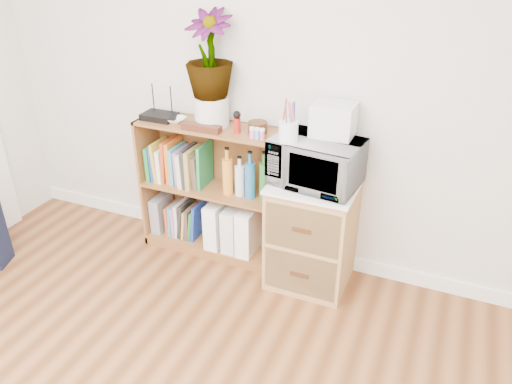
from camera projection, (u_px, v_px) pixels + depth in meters
The scene contains 21 objects.
skirting_board at pixel (266, 243), 3.63m from camera, with size 4.00×0.02×0.10m, color white.
bookshelf at pixel (212, 191), 3.44m from camera, with size 1.00×0.30×0.95m, color brown.
wicker_unit at pixel (312, 235), 3.17m from camera, with size 0.50×0.45×0.70m, color #9E7542.
microwave at pixel (316, 162), 2.93m from camera, with size 0.51×0.35×0.28m, color silver.
pen_cup at pixel (288, 131), 2.81m from camera, with size 0.11×0.11×0.12m, color white.
small_appliance at pixel (333, 120), 2.87m from camera, with size 0.24×0.20×0.19m, color silver.
router at pixel (159, 116), 3.31m from camera, with size 0.22×0.15×0.04m, color black.
white_bowl at pixel (175, 120), 3.26m from camera, with size 0.13×0.13×0.03m, color white.
plant_pot at pixel (212, 111), 3.18m from camera, with size 0.22×0.22×0.19m, color silver.
potted_plant at pixel (209, 54), 3.01m from camera, with size 0.29×0.29×0.53m, color #346C2B.
trinket_box at pixel (201, 128), 3.12m from camera, with size 0.26×0.07×0.04m, color #34180E.
kokeshi_doll at pixel (237, 125), 3.08m from camera, with size 0.04×0.04×0.09m, color #9E1A13.
wooden_bowl at pixel (258, 127), 3.09m from camera, with size 0.12×0.12×0.07m, color #37210F.
paint_jars at pixel (257, 135), 3.00m from camera, with size 0.11×0.04×0.06m, color #D3758F.
file_box at pixel (162, 212), 3.71m from camera, with size 0.08×0.21×0.27m, color gray.
magazine_holder_left at pixel (218, 222), 3.53m from camera, with size 0.10×0.26×0.33m, color white.
magazine_holder_mid at pixel (234, 227), 3.48m from camera, with size 0.10×0.25×0.32m, color silver.
magazine_holder_right at pixel (249, 229), 3.44m from camera, with size 0.10×0.26×0.33m, color white.
cookbooks at pixel (179, 164), 3.45m from camera, with size 0.42×0.20×0.31m.
liquor_bottles at pixel (255, 176), 3.24m from camera, with size 0.46×0.07×0.32m.
lower_books at pixel (186, 219), 3.65m from camera, with size 0.25×0.19×0.28m.
Camera 1 is at (1.12, -0.58, 2.08)m, focal length 35.00 mm.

